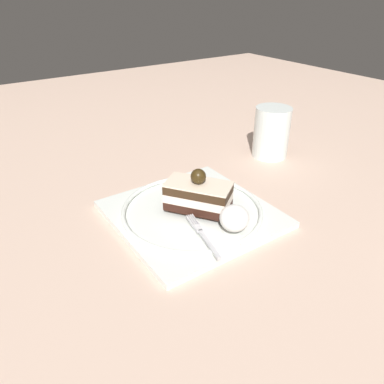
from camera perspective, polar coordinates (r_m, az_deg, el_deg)
name	(u,v)px	position (r m, az deg, el deg)	size (l,w,h in m)	color
ground_plane	(203,221)	(0.61, 1.67, -4.48)	(2.40, 2.40, 0.00)	beige
dessert_plate	(192,212)	(0.62, 0.00, -3.16)	(0.25, 0.25, 0.02)	white
cake_slice	(197,195)	(0.60, 0.77, -0.52)	(0.12, 0.10, 0.07)	black
whipped_cream_dollop	(234,218)	(0.55, 6.61, -4.07)	(0.05, 0.05, 0.04)	white
fork	(202,234)	(0.55, 1.59, -6.59)	(0.11, 0.03, 0.00)	silver
drink_glass_near	(271,135)	(0.84, 12.24, 8.67)	(0.08, 0.08, 0.11)	white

